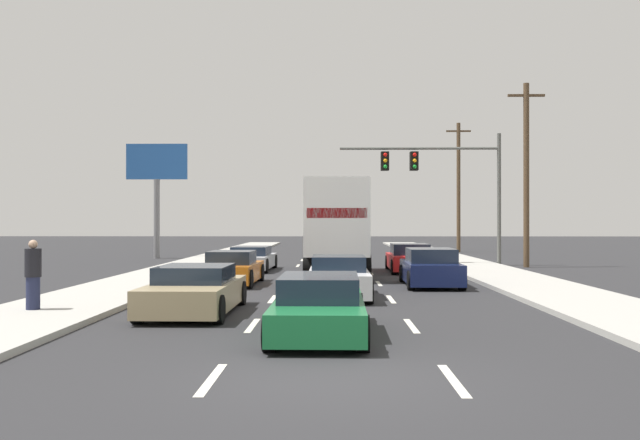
# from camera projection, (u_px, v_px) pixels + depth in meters

# --- Properties ---
(ground_plane) EXTENTS (140.00, 140.00, 0.00)m
(ground_plane) POSITION_uv_depth(u_px,v_px,m) (332.00, 265.00, 34.78)
(ground_plane) COLOR #2B2B2D
(sidewalk_right) EXTENTS (3.12, 80.00, 0.14)m
(sidewalk_right) POSITION_uv_depth(u_px,v_px,m) (488.00, 271.00, 29.67)
(sidewalk_right) COLOR #B2AFA8
(sidewalk_right) RESTS_ON ground_plane
(sidewalk_left) EXTENTS (3.12, 80.00, 0.14)m
(sidewalk_left) POSITION_uv_depth(u_px,v_px,m) (176.00, 271.00, 29.89)
(sidewalk_left) COLOR #B2AFA8
(sidewalk_left) RESTS_ON ground_plane
(lane_markings) EXTENTS (3.54, 52.00, 0.01)m
(lane_markings) POSITION_uv_depth(u_px,v_px,m) (332.00, 273.00, 29.61)
(lane_markings) COLOR silver
(lane_markings) RESTS_ON ground_plane
(car_silver) EXTENTS (2.00, 4.55, 1.11)m
(car_silver) POSITION_uv_depth(u_px,v_px,m) (252.00, 259.00, 31.16)
(car_silver) COLOR #B7BABF
(car_silver) RESTS_ON ground_plane
(car_orange) EXTENTS (1.91, 4.13, 1.20)m
(car_orange) POSITION_uv_depth(u_px,v_px,m) (232.00, 269.00, 24.14)
(car_orange) COLOR orange
(car_orange) RESTS_ON ground_plane
(car_tan) EXTENTS (2.03, 4.57, 1.16)m
(car_tan) POSITION_uv_depth(u_px,v_px,m) (195.00, 291.00, 16.58)
(car_tan) COLOR tan
(car_tan) RESTS_ON ground_plane
(box_truck) EXTENTS (2.68, 8.22, 3.84)m
(box_truck) POSITION_uv_depth(u_px,v_px,m) (337.00, 223.00, 28.17)
(box_truck) COLOR white
(box_truck) RESTS_ON ground_plane
(car_white) EXTENTS (1.84, 4.18, 1.22)m
(car_white) POSITION_uv_depth(u_px,v_px,m) (339.00, 278.00, 20.03)
(car_white) COLOR white
(car_white) RESTS_ON ground_plane
(car_green) EXTENTS (1.88, 4.70, 1.17)m
(car_green) POSITION_uv_depth(u_px,v_px,m) (319.00, 307.00, 13.46)
(car_green) COLOR #196B38
(car_green) RESTS_ON ground_plane
(car_red) EXTENTS (1.95, 4.57, 1.25)m
(car_red) POSITION_uv_depth(u_px,v_px,m) (410.00, 259.00, 30.47)
(car_red) COLOR red
(car_red) RESTS_ON ground_plane
(car_navy) EXTENTS (1.93, 4.18, 1.31)m
(car_navy) POSITION_uv_depth(u_px,v_px,m) (431.00, 268.00, 23.64)
(car_navy) COLOR #141E4C
(car_navy) RESTS_ON ground_plane
(traffic_signal_mast) EXTENTS (8.20, 0.69, 6.73)m
(traffic_signal_mast) POSITION_uv_depth(u_px,v_px,m) (433.00, 170.00, 34.81)
(traffic_signal_mast) COLOR #595B56
(traffic_signal_mast) RESTS_ON ground_plane
(utility_pole_mid) EXTENTS (1.80, 0.28, 9.01)m
(utility_pole_mid) POSITION_uv_depth(u_px,v_px,m) (526.00, 172.00, 33.41)
(utility_pole_mid) COLOR brown
(utility_pole_mid) RESTS_ON ground_plane
(utility_pole_far) EXTENTS (1.80, 0.28, 9.50)m
(utility_pole_far) POSITION_uv_depth(u_px,v_px,m) (458.00, 186.00, 50.25)
(utility_pole_far) COLOR brown
(utility_pole_far) RESTS_ON ground_plane
(roadside_billboard) EXTENTS (3.70, 0.36, 6.96)m
(roadside_billboard) POSITION_uv_depth(u_px,v_px,m) (157.00, 178.00, 41.53)
(roadside_billboard) COLOR slate
(roadside_billboard) RESTS_ON ground_plane
(pedestrian_near_corner) EXTENTS (0.38, 0.38, 1.66)m
(pedestrian_near_corner) POSITION_uv_depth(u_px,v_px,m) (33.00, 275.00, 16.25)
(pedestrian_near_corner) COLOR #1E233F
(pedestrian_near_corner) RESTS_ON sidewalk_left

